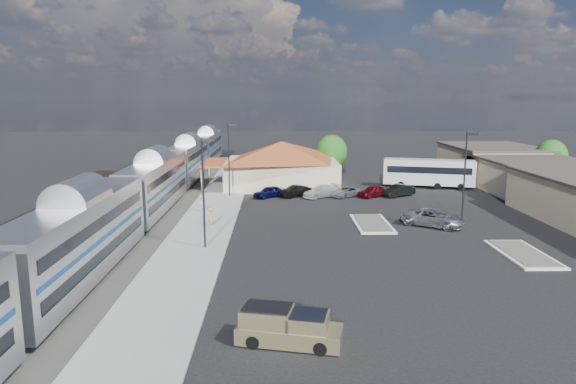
{
  "coord_description": "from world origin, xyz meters",
  "views": [
    {
      "loc": [
        -5.18,
        -46.0,
        12.1
      ],
      "look_at": [
        -4.07,
        4.26,
        2.8
      ],
      "focal_mm": 32.0,
      "sensor_mm": 36.0,
      "label": 1
    }
  ],
  "objects_px": {
    "pickup_truck": "(290,328)",
    "coach_bus": "(429,172)",
    "station_depot": "(281,164)",
    "suv": "(434,218)"
  },
  "relations": [
    {
      "from": "station_depot",
      "to": "coach_bus",
      "type": "xyz_separation_m",
      "value": [
        19.96,
        -1.66,
        -0.93
      ]
    },
    {
      "from": "pickup_truck",
      "to": "coach_bus",
      "type": "relative_size",
      "value": 0.45
    },
    {
      "from": "pickup_truck",
      "to": "suv",
      "type": "height_order",
      "value": "pickup_truck"
    },
    {
      "from": "pickup_truck",
      "to": "coach_bus",
      "type": "height_order",
      "value": "coach_bus"
    },
    {
      "from": "pickup_truck",
      "to": "station_depot",
      "type": "bearing_deg",
      "value": 12.78
    },
    {
      "from": "station_depot",
      "to": "pickup_truck",
      "type": "xyz_separation_m",
      "value": [
        -0.02,
        -46.24,
        -2.28
      ]
    },
    {
      "from": "station_depot",
      "to": "coach_bus",
      "type": "bearing_deg",
      "value": -4.75
    },
    {
      "from": "suv",
      "to": "coach_bus",
      "type": "distance_m",
      "value": 22.04
    },
    {
      "from": "pickup_truck",
      "to": "coach_bus",
      "type": "distance_m",
      "value": 48.87
    },
    {
      "from": "pickup_truck",
      "to": "coach_bus",
      "type": "xyz_separation_m",
      "value": [
        19.98,
        44.58,
        1.35
      ]
    }
  ]
}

